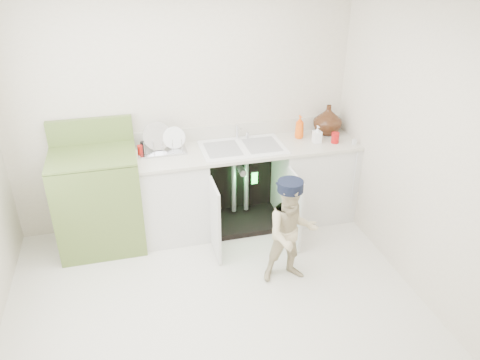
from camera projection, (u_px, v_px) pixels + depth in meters
name	position (u px, v px, depth m)	size (l,w,h in m)	color
ground	(216.00, 304.00, 4.01)	(3.50, 3.50, 0.00)	beige
room_shell	(212.00, 175.00, 3.43)	(6.00, 5.50, 1.26)	beige
counter_run	(245.00, 184.00, 4.96)	(2.44, 1.02, 1.22)	silver
avocado_stove	(99.00, 199.00, 4.58)	(0.81, 0.65, 1.25)	olive
repair_worker	(291.00, 232.00, 4.10)	(0.49, 0.88, 1.00)	beige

